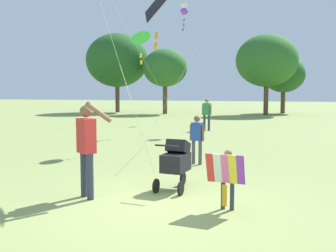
{
  "coord_description": "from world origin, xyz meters",
  "views": [
    {
      "loc": [
        1.93,
        -6.65,
        2.04
      ],
      "look_at": [
        -0.11,
        1.16,
        1.3
      ],
      "focal_mm": 43.52,
      "sensor_mm": 36.0,
      "label": 1
    }
  ],
  "objects_px": {
    "person_couple_left": "(197,136)",
    "kite_adult_black": "(156,9)",
    "kite_orange_delta": "(141,38)",
    "stroller": "(176,160)",
    "person_adult_flyer": "(87,142)",
    "child_with_butterfly_kite": "(227,174)",
    "kite_green_novelty": "(183,10)",
    "person_sitting_far": "(207,112)"
  },
  "relations": [
    {
      "from": "kite_green_novelty",
      "to": "person_sitting_far",
      "type": "xyz_separation_m",
      "value": [
        1.01,
        0.76,
        -4.76
      ]
    },
    {
      "from": "kite_adult_black",
      "to": "stroller",
      "type": "bearing_deg",
      "value": -43.71
    },
    {
      "from": "child_with_butterfly_kite",
      "to": "kite_orange_delta",
      "type": "xyz_separation_m",
      "value": [
        -3.57,
        6.23,
        3.07
      ]
    },
    {
      "from": "stroller",
      "to": "child_with_butterfly_kite",
      "type": "bearing_deg",
      "value": -44.94
    },
    {
      "from": "stroller",
      "to": "person_couple_left",
      "type": "relative_size",
      "value": 0.84
    },
    {
      "from": "kite_adult_black",
      "to": "person_sitting_far",
      "type": "height_order",
      "value": "kite_adult_black"
    },
    {
      "from": "kite_adult_black",
      "to": "kite_orange_delta",
      "type": "distance_m",
      "value": 4.87
    },
    {
      "from": "child_with_butterfly_kite",
      "to": "person_couple_left",
      "type": "relative_size",
      "value": 0.78
    },
    {
      "from": "kite_green_novelty",
      "to": "person_sitting_far",
      "type": "height_order",
      "value": "kite_green_novelty"
    },
    {
      "from": "kite_adult_black",
      "to": "person_sitting_far",
      "type": "distance_m",
      "value": 11.47
    },
    {
      "from": "kite_green_novelty",
      "to": "person_sitting_far",
      "type": "distance_m",
      "value": 4.93
    },
    {
      "from": "person_adult_flyer",
      "to": "kite_orange_delta",
      "type": "distance_m",
      "value": 6.73
    },
    {
      "from": "kite_orange_delta",
      "to": "person_adult_flyer",
      "type": "bearing_deg",
      "value": -81.07
    },
    {
      "from": "kite_orange_delta",
      "to": "person_couple_left",
      "type": "distance_m",
      "value": 4.35
    },
    {
      "from": "child_with_butterfly_kite",
      "to": "person_couple_left",
      "type": "distance_m",
      "value": 4.18
    },
    {
      "from": "stroller",
      "to": "person_sitting_far",
      "type": "bearing_deg",
      "value": 96.21
    },
    {
      "from": "kite_adult_black",
      "to": "person_couple_left",
      "type": "height_order",
      "value": "kite_adult_black"
    },
    {
      "from": "kite_orange_delta",
      "to": "person_couple_left",
      "type": "bearing_deg",
      "value": -44.17
    },
    {
      "from": "kite_adult_black",
      "to": "person_couple_left",
      "type": "distance_m",
      "value": 3.75
    },
    {
      "from": "person_sitting_far",
      "to": "child_with_butterfly_kite",
      "type": "bearing_deg",
      "value": -79.27
    },
    {
      "from": "stroller",
      "to": "kite_orange_delta",
      "type": "height_order",
      "value": "kite_orange_delta"
    },
    {
      "from": "kite_adult_black",
      "to": "child_with_butterfly_kite",
      "type": "bearing_deg",
      "value": -44.54
    },
    {
      "from": "person_adult_flyer",
      "to": "kite_adult_black",
      "type": "distance_m",
      "value": 3.23
    },
    {
      "from": "kite_adult_black",
      "to": "person_sitting_far",
      "type": "relative_size",
      "value": 2.71
    },
    {
      "from": "stroller",
      "to": "kite_adult_black",
      "type": "relative_size",
      "value": 0.26
    },
    {
      "from": "person_adult_flyer",
      "to": "kite_green_novelty",
      "type": "xyz_separation_m",
      "value": [
        -0.83,
        11.94,
        4.63
      ]
    },
    {
      "from": "child_with_butterfly_kite",
      "to": "kite_green_novelty",
      "type": "height_order",
      "value": "kite_green_novelty"
    },
    {
      "from": "kite_adult_black",
      "to": "kite_orange_delta",
      "type": "bearing_deg",
      "value": 112.06
    },
    {
      "from": "stroller",
      "to": "kite_orange_delta",
      "type": "distance_m",
      "value": 6.41
    },
    {
      "from": "kite_orange_delta",
      "to": "person_sitting_far",
      "type": "distance_m",
      "value": 7.24
    },
    {
      "from": "stroller",
      "to": "person_adult_flyer",
      "type": "bearing_deg",
      "value": -144.31
    },
    {
      "from": "child_with_butterfly_kite",
      "to": "person_adult_flyer",
      "type": "xyz_separation_m",
      "value": [
        -2.61,
        0.11,
        0.42
      ]
    },
    {
      "from": "person_adult_flyer",
      "to": "person_couple_left",
      "type": "bearing_deg",
      "value": 70.78
    },
    {
      "from": "kite_adult_black",
      "to": "person_couple_left",
      "type": "xyz_separation_m",
      "value": [
        0.48,
        2.27,
        -2.94
      ]
    },
    {
      "from": "person_adult_flyer",
      "to": "kite_green_novelty",
      "type": "bearing_deg",
      "value": 93.97
    },
    {
      "from": "child_with_butterfly_kite",
      "to": "person_couple_left",
      "type": "bearing_deg",
      "value": 107.57
    },
    {
      "from": "person_adult_flyer",
      "to": "kite_adult_black",
      "type": "xyz_separation_m",
      "value": [
        0.87,
        1.6,
        2.67
      ]
    },
    {
      "from": "child_with_butterfly_kite",
      "to": "person_adult_flyer",
      "type": "bearing_deg",
      "value": 177.48
    },
    {
      "from": "child_with_butterfly_kite",
      "to": "person_sitting_far",
      "type": "xyz_separation_m",
      "value": [
        -2.43,
        12.82,
        0.3
      ]
    },
    {
      "from": "person_couple_left",
      "to": "person_adult_flyer",
      "type": "bearing_deg",
      "value": -109.22
    },
    {
      "from": "person_adult_flyer",
      "to": "stroller",
      "type": "xyz_separation_m",
      "value": [
        1.45,
        1.04,
        -0.44
      ]
    },
    {
      "from": "person_couple_left",
      "to": "kite_adult_black",
      "type": "bearing_deg",
      "value": -101.94
    }
  ]
}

